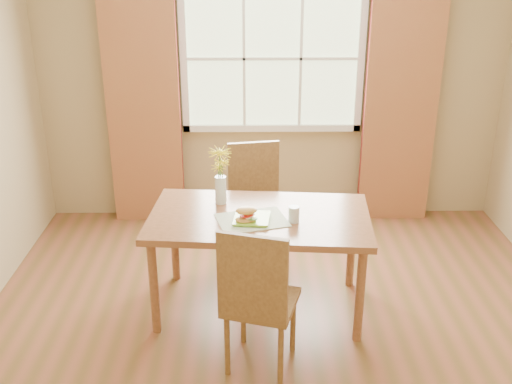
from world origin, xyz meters
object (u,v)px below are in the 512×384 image
Objects in this scene: chair_far at (256,199)px; flower_vase at (220,170)px; dining_table at (259,225)px; chair_near at (257,296)px; croissant_sandwich at (246,215)px; water_glass at (294,215)px.

flower_vase is at bearing -127.28° from chair_far.
flower_vase reaches higher than dining_table.
chair_far reaches higher than chair_near.
flower_vase is (-0.18, 0.35, 0.18)m from croissant_sandwich.
water_glass is (0.31, 0.04, -0.02)m from croissant_sandwich.
water_glass is 0.62m from flower_vase.
chair_near is 1.41m from chair_far.
chair_far is at bearing 95.96° from dining_table.
chair_far is at bearing 106.28° from chair_near.
croissant_sandwich is 0.44m from flower_vase.
water_glass is at bearing -83.24° from chair_far.
chair_far is 0.70m from flower_vase.
chair_near reaches higher than croissant_sandwich.
chair_far is 2.41× the size of flower_vase.
dining_table is at bearing 104.68° from chair_near.
water_glass is at bearing 83.88° from chair_near.
flower_vase reaches higher than water_glass.
dining_table is 0.28m from water_glass.
flower_vase is (-0.50, 0.32, 0.19)m from water_glass.
croissant_sandwich is 0.38× the size of flower_vase.
chair_far is (0.01, 1.41, 0.00)m from chair_near.
dining_table is 3.81× the size of flower_vase.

